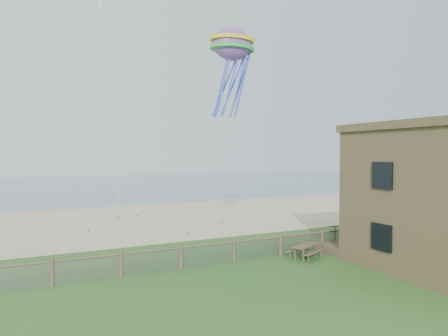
{
  "coord_description": "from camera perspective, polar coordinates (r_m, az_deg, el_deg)",
  "views": [
    {
      "loc": [
        -9.84,
        -12.87,
        5.82
      ],
      "look_at": [
        0.37,
        8.0,
        5.01
      ],
      "focal_mm": 32.0,
      "sensor_mm": 36.0,
      "label": 1
    }
  ],
  "objects": [
    {
      "name": "motel_deck",
      "position": [
        29.53,
        25.73,
        -9.08
      ],
      "size": [
        15.0,
        2.0,
        0.5
      ],
      "primitive_type": "cube",
      "color": "brown",
      "rests_on": "ground"
    },
    {
      "name": "sand_beach",
      "position": [
        36.7,
        -10.27,
        -7.16
      ],
      "size": [
        72.0,
        20.0,
        0.02
      ],
      "primitive_type": "cube",
      "color": "tan",
      "rests_on": "ground"
    },
    {
      "name": "ocean",
      "position": [
        79.7,
        -18.93,
        -2.3
      ],
      "size": [
        160.0,
        68.0,
        0.02
      ],
      "primitive_type": "cube",
      "color": "slate",
      "rests_on": "ground"
    },
    {
      "name": "ground",
      "position": [
        17.22,
        11.18,
        -17.81
      ],
      "size": [
        160.0,
        160.0,
        0.0
      ],
      "primitive_type": "plane",
      "color": "#26511B",
      "rests_on": "ground"
    },
    {
      "name": "chainlink_fence",
      "position": [
        21.93,
        1.45,
        -11.92
      ],
      "size": [
        36.2,
        0.2,
        1.25
      ],
      "primitive_type": null,
      "color": "brown",
      "rests_on": "ground"
    },
    {
      "name": "octopus_kite",
      "position": [
        27.45,
        1.18,
        13.88
      ],
      "size": [
        3.74,
        3.21,
        6.48
      ],
      "primitive_type": null,
      "rotation": [
        0.0,
        0.0,
        0.37
      ],
      "color": "#E5245A"
    },
    {
      "name": "picnic_table",
      "position": [
        23.24,
        11.56,
        -11.55
      ],
      "size": [
        2.28,
        2.05,
        0.79
      ],
      "primitive_type": null,
      "rotation": [
        0.0,
        0.0,
        0.42
      ],
      "color": "brown",
      "rests_on": "ground"
    }
  ]
}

